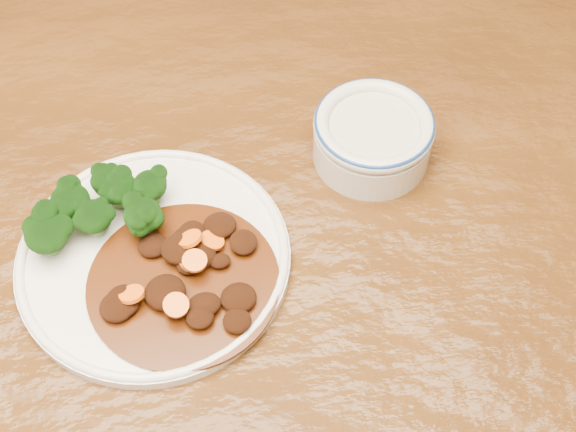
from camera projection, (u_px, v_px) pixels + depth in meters
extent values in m
cube|color=#502D0E|center=(134.00, 301.00, 0.74)|extent=(1.55, 0.98, 0.04)
cylinder|color=white|center=(154.00, 259.00, 0.73)|extent=(0.25, 0.25, 0.01)
torus|color=white|center=(153.00, 256.00, 0.73)|extent=(0.25, 0.25, 0.01)
cylinder|color=#679B50|center=(113.00, 194.00, 0.76)|extent=(0.01, 0.01, 0.01)
ellipsoid|color=black|center=(110.00, 182.00, 0.75)|extent=(0.03, 0.03, 0.03)
cylinder|color=#679B50|center=(75.00, 213.00, 0.75)|extent=(0.01, 0.01, 0.01)
ellipsoid|color=black|center=(70.00, 201.00, 0.73)|extent=(0.04, 0.04, 0.03)
cylinder|color=#679B50|center=(152.00, 197.00, 0.76)|extent=(0.01, 0.01, 0.01)
ellipsoid|color=black|center=(150.00, 185.00, 0.74)|extent=(0.03, 0.03, 0.03)
cylinder|color=#679B50|center=(52.00, 246.00, 0.73)|extent=(0.01, 0.01, 0.01)
ellipsoid|color=black|center=(46.00, 234.00, 0.71)|extent=(0.04, 0.04, 0.03)
cylinder|color=#679B50|center=(146.00, 227.00, 0.74)|extent=(0.01, 0.01, 0.01)
ellipsoid|color=black|center=(143.00, 215.00, 0.72)|extent=(0.04, 0.04, 0.03)
cylinder|color=#679B50|center=(97.00, 228.00, 0.74)|extent=(0.01, 0.01, 0.01)
ellipsoid|color=black|center=(93.00, 217.00, 0.72)|extent=(0.03, 0.03, 0.03)
cylinder|color=#679B50|center=(120.00, 200.00, 0.76)|extent=(0.01, 0.01, 0.01)
ellipsoid|color=black|center=(116.00, 188.00, 0.74)|extent=(0.03, 0.03, 0.03)
cylinder|color=#4B2208|center=(183.00, 283.00, 0.71)|extent=(0.17, 0.17, 0.00)
ellipsoid|color=black|center=(184.00, 235.00, 0.73)|extent=(0.02, 0.02, 0.01)
ellipsoid|color=black|center=(192.00, 233.00, 0.73)|extent=(0.02, 0.03, 0.01)
ellipsoid|color=black|center=(200.00, 255.00, 0.72)|extent=(0.03, 0.03, 0.01)
ellipsoid|color=black|center=(189.00, 264.00, 0.71)|extent=(0.02, 0.02, 0.01)
ellipsoid|color=black|center=(117.00, 307.00, 0.69)|extent=(0.03, 0.03, 0.02)
ellipsoid|color=black|center=(176.00, 310.00, 0.68)|extent=(0.02, 0.02, 0.01)
ellipsoid|color=black|center=(165.00, 292.00, 0.69)|extent=(0.04, 0.04, 0.02)
ellipsoid|color=black|center=(200.00, 317.00, 0.68)|extent=(0.02, 0.02, 0.01)
ellipsoid|color=black|center=(243.00, 242.00, 0.72)|extent=(0.03, 0.03, 0.01)
ellipsoid|color=black|center=(220.00, 261.00, 0.71)|extent=(0.02, 0.02, 0.01)
ellipsoid|color=black|center=(179.00, 249.00, 0.72)|extent=(0.03, 0.03, 0.02)
ellipsoid|color=black|center=(204.00, 305.00, 0.69)|extent=(0.03, 0.02, 0.01)
ellipsoid|color=black|center=(238.00, 298.00, 0.69)|extent=(0.03, 0.03, 0.02)
ellipsoid|color=black|center=(220.00, 225.00, 0.74)|extent=(0.03, 0.03, 0.02)
ellipsoid|color=black|center=(153.00, 245.00, 0.72)|extent=(0.03, 0.03, 0.01)
ellipsoid|color=black|center=(237.00, 321.00, 0.68)|extent=(0.02, 0.02, 0.01)
ellipsoid|color=black|center=(123.00, 301.00, 0.69)|extent=(0.03, 0.03, 0.02)
cylinder|color=#FE620D|center=(212.00, 240.00, 0.72)|extent=(0.03, 0.03, 0.02)
cylinder|color=#FE620D|center=(192.00, 262.00, 0.71)|extent=(0.03, 0.03, 0.01)
cylinder|color=#FE620D|center=(132.00, 294.00, 0.69)|extent=(0.02, 0.02, 0.01)
cylinder|color=#FE620D|center=(195.00, 261.00, 0.70)|extent=(0.03, 0.03, 0.01)
cylinder|color=#FE620D|center=(190.00, 239.00, 0.71)|extent=(0.02, 0.02, 0.02)
cylinder|color=#FE620D|center=(176.00, 305.00, 0.68)|extent=(0.03, 0.03, 0.01)
cylinder|color=beige|center=(372.00, 143.00, 0.80)|extent=(0.12, 0.12, 0.04)
cylinder|color=beige|center=(374.00, 128.00, 0.78)|extent=(0.09, 0.09, 0.01)
torus|color=beige|center=(374.00, 125.00, 0.77)|extent=(0.12, 0.12, 0.02)
torus|color=navy|center=(375.00, 122.00, 0.77)|extent=(0.12, 0.12, 0.01)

